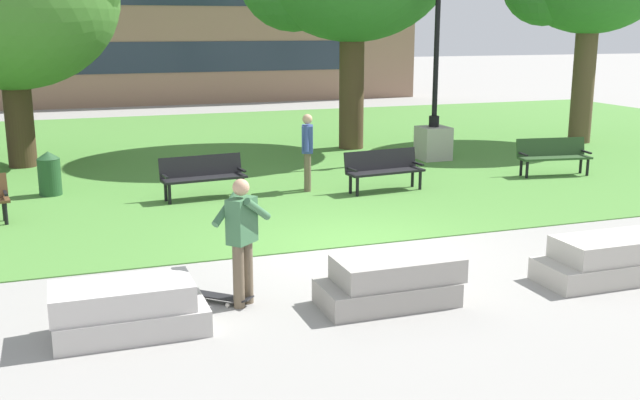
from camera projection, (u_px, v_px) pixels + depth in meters
name	position (u px, v px, depth m)	size (l,w,h in m)	color
ground_plane	(355.00, 247.00, 12.56)	(140.00, 140.00, 0.00)	gray
grass_lawn	(226.00, 153.00, 21.74)	(40.00, 20.00, 0.02)	#4C8438
concrete_block_center	(127.00, 310.00, 8.95)	(1.82, 0.90, 0.64)	#BCB7B2
concrete_block_left	(392.00, 282.00, 9.92)	(1.88, 0.90, 0.64)	#9E9991
concrete_block_right	(605.00, 260.00, 10.84)	(1.92, 0.90, 0.64)	#B2ADA3
person_skateboarder	(242.00, 234.00, 9.72)	(0.85, 0.54, 1.71)	brown
skateboard	(217.00, 296.00, 10.02)	(0.89, 0.83, 0.14)	black
park_bench_near_left	(384.00, 168.00, 16.62)	(1.85, 0.71, 0.90)	black
park_bench_near_right	(553.00, 154.00, 18.37)	(1.86, 0.79, 0.90)	#284723
park_bench_far_right	(203.00, 174.00, 15.90)	(1.84, 0.71, 0.90)	black
lamp_post_left	(434.00, 123.00, 20.41)	(1.32, 0.80, 4.87)	#ADA89E
tree_near_left	(5.00, 0.00, 18.65)	(5.72, 5.45, 6.62)	#42301E
trash_bin	(49.00, 173.00, 16.19)	(0.49, 0.49, 0.96)	#234C28
person_bystander_near_lawn	(307.00, 148.00, 16.53)	(0.36, 0.61, 1.71)	brown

